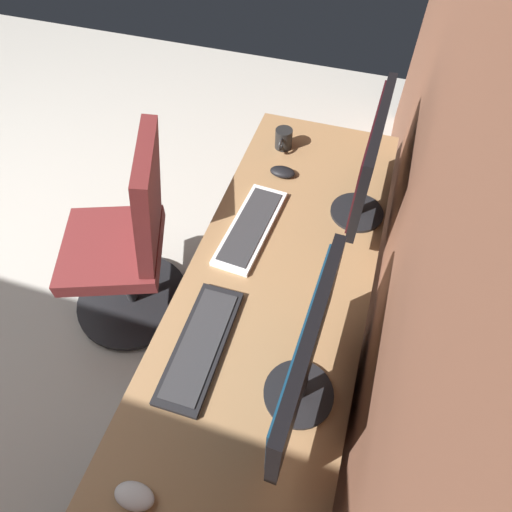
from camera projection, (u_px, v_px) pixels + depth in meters
wall_back at (452, 199)px, 0.93m from camera, size 4.45×0.10×2.60m
desk at (270, 312)px, 1.50m from camera, size 1.97×0.62×0.73m
drawer_pedestal at (264, 387)px, 1.66m from camera, size 0.40×0.51×0.69m
monitor_primary at (305, 359)px, 1.07m from camera, size 0.53×0.20×0.41m
monitor_secondary at (369, 162)px, 1.48m from camera, size 0.50×0.20×0.44m
keyboard_main at (200, 345)px, 1.34m from camera, size 0.42×0.14×0.02m
keyboard_spare at (251, 227)px, 1.63m from camera, size 0.43×0.17×0.02m
mouse_main at (283, 172)px, 1.80m from camera, size 0.06×0.10×0.03m
mouse_spare at (134, 496)px, 1.08m from camera, size 0.06×0.10×0.03m
coffee_mug at (283, 139)px, 1.89m from camera, size 0.11×0.07×0.09m
office_chair at (130, 248)px, 1.93m from camera, size 0.56×0.61×0.97m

